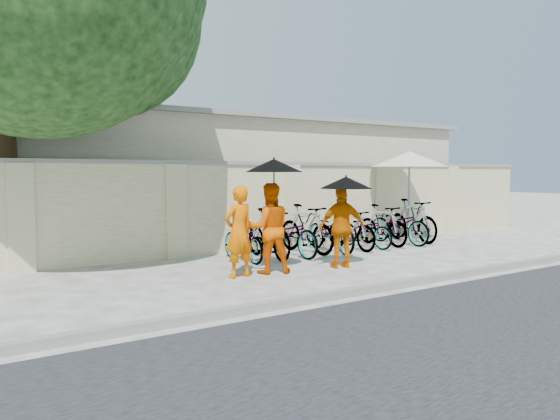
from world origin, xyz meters
TOP-DOWN VIEW (x-y plane):
  - ground at (0.00, 0.00)m, footprint 80.00×80.00m
  - kerb at (0.00, -1.70)m, footprint 40.00×0.16m
  - compound_wall at (1.00, 3.20)m, footprint 20.00×0.30m
  - building_behind at (2.00, 7.00)m, footprint 14.00×6.00m
  - monk_left at (-0.95, 0.49)m, footprint 0.64×0.47m
  - monk_center at (-0.29, 0.53)m, footprint 0.97×0.87m
  - parasol_center at (-0.24, 0.45)m, footprint 1.05×1.05m
  - monk_right at (1.16, 0.20)m, footprint 0.99×0.66m
  - parasol_right at (1.18, 0.12)m, footprint 1.00×1.00m
  - patio_umbrella at (5.22, 2.23)m, footprint 2.59×2.59m
  - bike_0 at (0.00, 1.95)m, footprint 0.64×1.66m
  - bike_1 at (0.58, 1.90)m, footprint 0.59×1.79m
  - bike_2 at (1.16, 1.93)m, footprint 0.76×1.90m
  - bike_3 at (1.74, 2.11)m, footprint 0.64×1.87m
  - bike_4 at (2.32, 1.93)m, footprint 0.82×1.90m
  - bike_5 at (2.89, 1.89)m, footprint 0.48×1.63m
  - bike_6 at (3.47, 2.02)m, footprint 0.75×1.71m
  - bike_7 at (4.05, 2.03)m, footprint 0.52×1.72m
  - bike_8 at (4.63, 2.00)m, footprint 0.76×1.93m
  - bike_9 at (5.21, 2.10)m, footprint 0.75×1.93m

SIDE VIEW (x-z plane):
  - ground at x=0.00m, z-range 0.00..0.00m
  - kerb at x=0.00m, z-range 0.00..0.12m
  - bike_0 at x=0.00m, z-range 0.00..0.86m
  - bike_6 at x=3.47m, z-range 0.00..0.87m
  - bike_4 at x=2.32m, z-range 0.00..0.97m
  - bike_5 at x=2.89m, z-range 0.00..0.98m
  - bike_2 at x=1.16m, z-range 0.00..0.98m
  - bike_8 at x=4.63m, z-range 0.00..1.00m
  - bike_7 at x=4.05m, z-range 0.00..1.03m
  - bike_1 at x=0.58m, z-range 0.00..1.06m
  - bike_3 at x=1.74m, z-range 0.00..1.11m
  - bike_9 at x=5.21m, z-range 0.00..1.13m
  - monk_right at x=1.16m, z-range 0.00..1.56m
  - monk_left at x=-0.95m, z-range 0.00..1.60m
  - monk_center at x=-0.29m, z-range 0.00..1.64m
  - compound_wall at x=1.00m, z-range 0.00..2.00m
  - building_behind at x=2.00m, z-range 0.00..3.20m
  - parasol_right at x=1.18m, z-range 1.20..2.07m
  - parasol_center at x=-0.24m, z-range 1.38..2.52m
  - patio_umbrella at x=5.22m, z-range 0.96..3.33m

